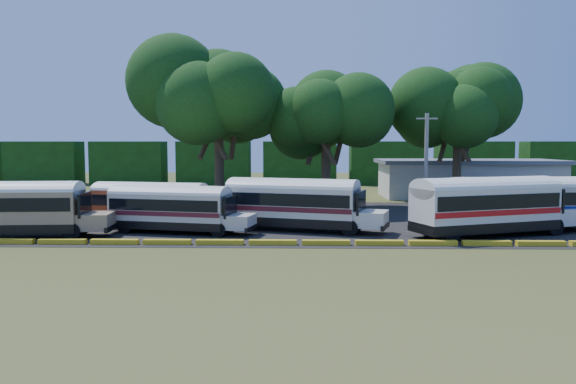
{
  "coord_description": "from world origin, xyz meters",
  "views": [
    {
      "loc": [
        0.03,
        -30.27,
        5.74
      ],
      "look_at": [
        -0.75,
        6.0,
        2.58
      ],
      "focal_mm": 35.0,
      "sensor_mm": 36.0,
      "label": 1
    }
  ],
  "objects_px": {
    "bus_cream_west": "(173,206)",
    "bus_white_red": "(489,203)",
    "bus_red": "(153,201)",
    "tree_west": "(218,95)",
    "bus_beige": "(12,205)"
  },
  "relations": [
    {
      "from": "bus_cream_west",
      "to": "tree_west",
      "type": "distance_m",
      "value": 14.76
    },
    {
      "from": "bus_beige",
      "to": "bus_red",
      "type": "bearing_deg",
      "value": 26.54
    },
    {
      "from": "bus_white_red",
      "to": "tree_west",
      "type": "height_order",
      "value": "tree_west"
    },
    {
      "from": "bus_red",
      "to": "tree_west",
      "type": "height_order",
      "value": "tree_west"
    },
    {
      "from": "bus_cream_west",
      "to": "tree_west",
      "type": "xyz_separation_m",
      "value": [
        1.2,
        12.29,
        8.09
      ]
    },
    {
      "from": "bus_beige",
      "to": "bus_white_red",
      "type": "xyz_separation_m",
      "value": [
        29.07,
        1.15,
        0.1
      ]
    },
    {
      "from": "bus_red",
      "to": "bus_white_red",
      "type": "height_order",
      "value": "bus_white_red"
    },
    {
      "from": "bus_red",
      "to": "tree_west",
      "type": "xyz_separation_m",
      "value": [
        3.14,
        9.82,
        8.04
      ]
    },
    {
      "from": "bus_cream_west",
      "to": "bus_beige",
      "type": "bearing_deg",
      "value": -155.53
    },
    {
      "from": "tree_west",
      "to": "bus_white_red",
      "type": "bearing_deg",
      "value": -35.47
    },
    {
      "from": "bus_cream_west",
      "to": "tree_west",
      "type": "relative_size",
      "value": 0.71
    },
    {
      "from": "bus_red",
      "to": "bus_cream_west",
      "type": "xyz_separation_m",
      "value": [
        1.94,
        -2.47,
        -0.04
      ]
    },
    {
      "from": "bus_cream_west",
      "to": "bus_white_red",
      "type": "height_order",
      "value": "bus_white_red"
    },
    {
      "from": "bus_beige",
      "to": "bus_white_red",
      "type": "distance_m",
      "value": 29.09
    },
    {
      "from": "bus_red",
      "to": "bus_white_red",
      "type": "bearing_deg",
      "value": 1.85
    }
  ]
}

